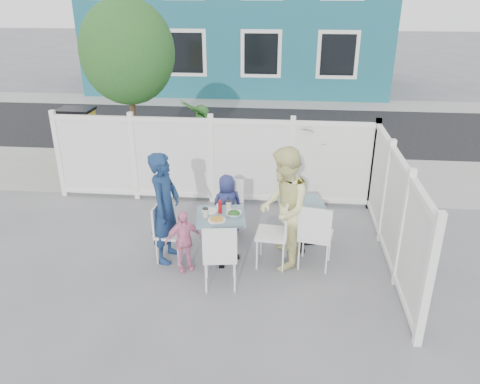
# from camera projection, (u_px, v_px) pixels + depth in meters

# --- Properties ---
(ground) EXTENTS (80.00, 80.00, 0.00)m
(ground) POSITION_uv_depth(u_px,v_px,m) (180.00, 271.00, 6.69)
(ground) COLOR slate
(near_sidewalk) EXTENTS (24.00, 2.60, 0.01)m
(near_sidewalk) POSITION_uv_depth(u_px,v_px,m) (218.00, 174.00, 10.14)
(near_sidewalk) COLOR gray
(near_sidewalk) RESTS_ON ground
(street) EXTENTS (24.00, 5.00, 0.01)m
(street) POSITION_uv_depth(u_px,v_px,m) (236.00, 127.00, 13.51)
(street) COLOR black
(street) RESTS_ON ground
(far_sidewalk) EXTENTS (24.00, 1.60, 0.01)m
(far_sidewalk) POSITION_uv_depth(u_px,v_px,m) (245.00, 102.00, 16.33)
(far_sidewalk) COLOR gray
(far_sidewalk) RESTS_ON ground
(building) EXTENTS (11.00, 6.00, 6.00)m
(building) POSITION_uv_depth(u_px,v_px,m) (240.00, 6.00, 18.26)
(building) COLOR #185C66
(building) RESTS_ON ground
(fence_back) EXTENTS (5.86, 0.08, 1.60)m
(fence_back) POSITION_uv_depth(u_px,v_px,m) (212.00, 162.00, 8.55)
(fence_back) COLOR white
(fence_back) RESTS_ON ground
(fence_right) EXTENTS (0.08, 3.66, 1.60)m
(fence_right) POSITION_uv_depth(u_px,v_px,m) (394.00, 213.00, 6.65)
(fence_right) COLOR white
(fence_right) RESTS_ON ground
(tree) EXTENTS (1.80, 1.62, 3.59)m
(tree) POSITION_uv_depth(u_px,v_px,m) (127.00, 52.00, 8.79)
(tree) COLOR #382316
(tree) RESTS_ON ground
(utility_cabinet) EXTENTS (0.68, 0.49, 1.26)m
(utility_cabinet) POSITION_uv_depth(u_px,v_px,m) (80.00, 139.00, 10.35)
(utility_cabinet) COLOR gold
(utility_cabinet) RESTS_ON ground
(potted_shrub_a) EXTENTS (1.35, 1.35, 1.77)m
(potted_shrub_a) POSITION_uv_depth(u_px,v_px,m) (202.00, 145.00, 9.17)
(potted_shrub_a) COLOR #1A471A
(potted_shrub_a) RESTS_ON ground
(potted_shrub_b) EXTENTS (1.75, 1.78, 1.50)m
(potted_shrub_b) POSITION_uv_depth(u_px,v_px,m) (308.00, 156.00, 8.95)
(potted_shrub_b) COLOR #1A471A
(potted_shrub_b) RESTS_ON ground
(main_table) EXTENTS (0.78, 0.78, 0.73)m
(main_table) POSITION_uv_depth(u_px,v_px,m) (221.00, 225.00, 6.77)
(main_table) COLOR #3A5E73
(main_table) RESTS_ON ground
(spare_table) EXTENTS (0.78, 0.78, 0.72)m
(spare_table) POSITION_uv_depth(u_px,v_px,m) (301.00, 213.00, 7.16)
(spare_table) COLOR #3A5E73
(spare_table) RESTS_ON ground
(chair_left) EXTENTS (0.41, 0.42, 0.87)m
(chair_left) POSITION_uv_depth(u_px,v_px,m) (165.00, 228.00, 6.81)
(chair_left) COLOR white
(chair_left) RESTS_ON ground
(chair_right) EXTENTS (0.49, 0.50, 1.02)m
(chair_right) POSITION_uv_depth(u_px,v_px,m) (278.00, 228.00, 6.62)
(chair_right) COLOR white
(chair_right) RESTS_ON ground
(chair_back) EXTENTS (0.48, 0.47, 0.91)m
(chair_back) POSITION_uv_depth(u_px,v_px,m) (230.00, 203.00, 7.53)
(chair_back) COLOR white
(chair_back) RESTS_ON ground
(chair_near) EXTENTS (0.50, 0.48, 0.97)m
(chair_near) POSITION_uv_depth(u_px,v_px,m) (220.00, 252.00, 6.08)
(chair_near) COLOR white
(chair_near) RESTS_ON ground
(chair_spare) EXTENTS (0.53, 0.52, 1.01)m
(chair_spare) POSITION_uv_depth(u_px,v_px,m) (315.00, 232.00, 6.53)
(chair_spare) COLOR white
(chair_spare) RESTS_ON ground
(man) EXTENTS (0.47, 0.65, 1.66)m
(man) POSITION_uv_depth(u_px,v_px,m) (165.00, 208.00, 6.68)
(man) COLOR navy
(man) RESTS_ON ground
(woman) EXTENTS (0.68, 0.87, 1.77)m
(woman) POSITION_uv_depth(u_px,v_px,m) (284.00, 209.00, 6.53)
(woman) COLOR #E7DE4B
(woman) RESTS_ON ground
(boy) EXTENTS (0.59, 0.50, 1.02)m
(boy) POSITION_uv_depth(u_px,v_px,m) (227.00, 205.00, 7.51)
(boy) COLOR navy
(boy) RESTS_ON ground
(toddler) EXTENTS (0.58, 0.46, 0.92)m
(toddler) POSITION_uv_depth(u_px,v_px,m) (183.00, 241.00, 6.56)
(toddler) COLOR pink
(toddler) RESTS_ON ground
(plate_main) EXTENTS (0.25, 0.25, 0.02)m
(plate_main) POSITION_uv_depth(u_px,v_px,m) (217.00, 220.00, 6.55)
(plate_main) COLOR white
(plate_main) RESTS_ON main_table
(plate_side) EXTENTS (0.24, 0.24, 0.02)m
(plate_side) POSITION_uv_depth(u_px,v_px,m) (210.00, 211.00, 6.81)
(plate_side) COLOR white
(plate_side) RESTS_ON main_table
(salad_bowl) EXTENTS (0.22, 0.22, 0.06)m
(salad_bowl) POSITION_uv_depth(u_px,v_px,m) (234.00, 214.00, 6.67)
(salad_bowl) COLOR white
(salad_bowl) RESTS_ON main_table
(coffee_cup_a) EXTENTS (0.08, 0.08, 0.12)m
(coffee_cup_a) POSITION_uv_depth(u_px,v_px,m) (205.00, 213.00, 6.64)
(coffee_cup_a) COLOR beige
(coffee_cup_a) RESTS_ON main_table
(coffee_cup_b) EXTENTS (0.08, 0.08, 0.12)m
(coffee_cup_b) POSITION_uv_depth(u_px,v_px,m) (229.00, 205.00, 6.88)
(coffee_cup_b) COLOR beige
(coffee_cup_b) RESTS_ON main_table
(ketchup_bottle) EXTENTS (0.06, 0.06, 0.18)m
(ketchup_bottle) POSITION_uv_depth(u_px,v_px,m) (220.00, 207.00, 6.73)
(ketchup_bottle) COLOR #A8090E
(ketchup_bottle) RESTS_ON main_table
(salt_shaker) EXTENTS (0.03, 0.03, 0.08)m
(salt_shaker) POSITION_uv_depth(u_px,v_px,m) (218.00, 206.00, 6.89)
(salt_shaker) COLOR white
(salt_shaker) RESTS_ON main_table
(pepper_shaker) EXTENTS (0.03, 0.03, 0.07)m
(pepper_shaker) POSITION_uv_depth(u_px,v_px,m) (220.00, 205.00, 6.95)
(pepper_shaker) COLOR black
(pepper_shaker) RESTS_ON main_table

